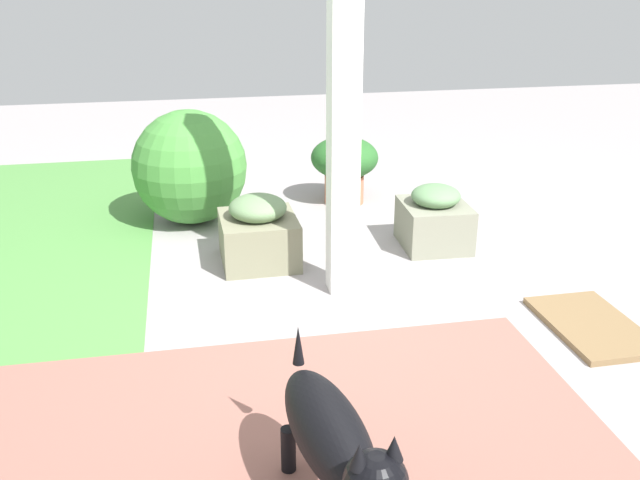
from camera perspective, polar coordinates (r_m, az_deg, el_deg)
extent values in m
plane|color=#9C9595|center=(3.49, 2.74, -6.08)|extent=(12.00, 12.00, 0.00)
cube|color=#8F5C50|center=(2.51, -2.57, -18.48)|extent=(1.80, 2.40, 0.02)
cube|color=white|center=(3.43, 1.96, 12.69)|extent=(0.14, 0.14, 2.17)
cube|color=gray|center=(4.31, 9.20, 1.20)|extent=(0.44, 0.40, 0.27)
ellipsoid|color=#60895A|center=(4.25, 9.35, 3.54)|extent=(0.29, 0.29, 0.13)
cube|color=gray|center=(4.04, -4.96, 0.02)|extent=(0.46, 0.43, 0.27)
ellipsoid|color=#68885B|center=(3.97, -5.05, 2.61)|extent=(0.33, 0.33, 0.15)
sphere|color=#428638|center=(4.68, -10.49, 5.81)|extent=(0.74, 0.74, 0.74)
cylinder|color=#C3694B|center=(5.05, 1.96, 4.16)|extent=(0.28, 0.28, 0.20)
ellipsoid|color=#275E26|center=(4.99, 2.00, 6.68)|extent=(0.47, 0.47, 0.28)
ellipsoid|color=black|center=(2.22, 0.63, -15.11)|extent=(0.63, 0.29, 0.22)
cone|color=black|center=(1.86, 6.00, -16.35)|extent=(0.05, 0.05, 0.07)
cone|color=black|center=(1.83, 3.19, -17.02)|extent=(0.05, 0.05, 0.07)
cylinder|color=black|center=(2.50, 0.67, -16.06)|extent=(0.05, 0.05, 0.18)
cylinder|color=black|center=(2.47, -2.57, -16.71)|extent=(0.05, 0.05, 0.18)
cone|color=black|center=(2.37, -1.77, -8.46)|extent=(0.04, 0.04, 0.14)
cube|color=olive|center=(3.60, 21.13, -6.47)|extent=(0.63, 0.40, 0.03)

